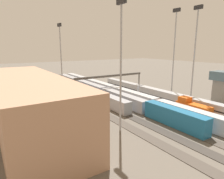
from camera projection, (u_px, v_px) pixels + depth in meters
ground_plane at (107, 96)px, 80.13m from camera, size 400.00×400.00×0.00m
track_bed_0 at (131, 92)px, 86.79m from camera, size 140.00×2.80×0.12m
track_bed_1 at (122, 93)px, 84.12m from camera, size 140.00×2.80×0.12m
track_bed_2 at (112, 95)px, 81.46m from camera, size 140.00×2.80×0.12m
track_bed_3 at (102, 96)px, 78.79m from camera, size 140.00×2.80×0.12m
track_bed_4 at (90, 98)px, 76.12m from camera, size 140.00×2.80×0.12m
track_bed_5 at (78, 100)px, 73.45m from camera, size 140.00×2.80×0.12m
train_on_track_0 at (163, 96)px, 71.26m from camera, size 71.40×3.06×3.80m
train_on_track_4 at (91, 93)px, 75.49m from camera, size 47.20×3.00×3.80m
train_on_track_2 at (114, 91)px, 80.00m from camera, size 95.60×3.00×3.80m
train_on_track_1 at (192, 109)px, 55.78m from camera, size 10.00×3.00×5.00m
train_on_track_3 at (102, 92)px, 77.80m from camera, size 90.60×3.00×4.40m
light_mast_0 at (195, 45)px, 62.25m from camera, size 2.80×0.70×31.75m
light_mast_1 at (121, 51)px, 42.69m from camera, size 2.80×0.70×29.19m
light_mast_2 at (174, 45)px, 69.33m from camera, size 2.80×0.70×32.18m
light_mast_3 at (61, 51)px, 74.68m from camera, size 2.80×0.70×27.90m
signal_gantry at (110, 78)px, 76.39m from camera, size 0.70×30.00×8.80m
maintenance_shed at (29, 103)px, 47.08m from camera, size 50.07×14.22×12.66m
control_tower at (221, 84)px, 68.38m from camera, size 6.00×6.00×11.16m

